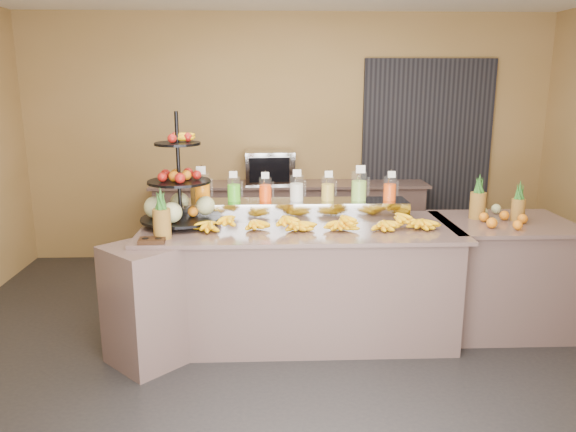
{
  "coord_description": "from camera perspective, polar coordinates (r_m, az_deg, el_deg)",
  "views": [
    {
      "loc": [
        -0.26,
        -3.99,
        2.05
      ],
      "look_at": [
        -0.09,
        0.3,
        1.02
      ],
      "focal_mm": 35.0,
      "sensor_mm": 36.0,
      "label": 1
    }
  ],
  "objects": [
    {
      "name": "juice_pitcher_orange_c",
      "position": [
        4.77,
        10.29,
        2.66
      ],
      "size": [
        0.11,
        0.11,
        0.26
      ],
      "color": "silver",
      "rests_on": "pitcher_tray"
    },
    {
      "name": "pineapple_left_a",
      "position": [
        4.18,
        -12.7,
        -0.38
      ],
      "size": [
        0.13,
        0.13,
        0.38
      ],
      "rotation": [
        0.0,
        0.0,
        0.43
      ],
      "color": "brown",
      "rests_on": "buffet_counter"
    },
    {
      "name": "pineapple_left_b",
      "position": [
        4.88,
        -9.06,
        1.93
      ],
      "size": [
        0.13,
        0.13,
        0.41
      ],
      "rotation": [
        0.0,
        0.0,
        0.38
      ],
      "color": "brown",
      "rests_on": "buffet_counter"
    },
    {
      "name": "ground",
      "position": [
        4.5,
        1.39,
        -13.6
      ],
      "size": [
        6.0,
        6.0,
        0.0
      ],
      "primitive_type": "plane",
      "color": "black",
      "rests_on": "ground"
    },
    {
      "name": "condiment_caddy",
      "position": [
        4.12,
        -13.65,
        -2.43
      ],
      "size": [
        0.19,
        0.15,
        0.03
      ],
      "primitive_type": "cube",
      "rotation": [
        0.0,
        0.0,
        0.07
      ],
      "color": "black",
      "rests_on": "buffet_counter"
    },
    {
      "name": "juice_pitcher_orange_a",
      "position": [
        4.68,
        -8.7,
        2.74
      ],
      "size": [
        0.13,
        0.13,
        0.31
      ],
      "color": "silver",
      "rests_on": "pitcher_tray"
    },
    {
      "name": "juice_pitcher_lemon",
      "position": [
        4.68,
        4.07,
        2.67
      ],
      "size": [
        0.11,
        0.11,
        0.27
      ],
      "color": "silver",
      "rests_on": "pitcher_tray"
    },
    {
      "name": "juice_pitcher_lime",
      "position": [
        4.72,
        7.21,
        2.87
      ],
      "size": [
        0.13,
        0.13,
        0.31
      ],
      "color": "silver",
      "rests_on": "pitcher_tray"
    },
    {
      "name": "pitcher_tray",
      "position": [
        4.7,
        0.88,
        0.68
      ],
      "size": [
        1.85,
        0.3,
        0.15
      ],
      "primitive_type": "cube",
      "color": "gray",
      "rests_on": "buffet_counter"
    },
    {
      "name": "buffet_counter",
      "position": [
        4.54,
        -0.24,
        -6.89
      ],
      "size": [
        2.75,
        1.25,
        0.93
      ],
      "color": "gray",
      "rests_on": "ground"
    },
    {
      "name": "juice_pitcher_green",
      "position": [
        4.66,
        -5.51,
        2.61
      ],
      "size": [
        0.11,
        0.12,
        0.27
      ],
      "color": "silver",
      "rests_on": "pitcher_tray"
    },
    {
      "name": "back_ledge",
      "position": [
        6.45,
        0.16,
        -0.68
      ],
      "size": [
        3.1,
        0.55,
        0.93
      ],
      "color": "gray",
      "rests_on": "ground"
    },
    {
      "name": "banana_heap",
      "position": [
        4.36,
        2.87,
        -0.44
      ],
      "size": [
        1.86,
        0.17,
        0.15
      ],
      "color": "yellow",
      "rests_on": "buffet_counter"
    },
    {
      "name": "oven_warmer",
      "position": [
        6.31,
        -1.92,
        4.98
      ],
      "size": [
        0.57,
        0.42,
        0.36
      ],
      "primitive_type": "cube",
      "rotation": [
        0.0,
        0.0,
        0.07
      ],
      "color": "gray",
      "rests_on": "back_ledge"
    },
    {
      "name": "juice_pitcher_milk",
      "position": [
        4.66,
        0.89,
        2.71
      ],
      "size": [
        0.12,
        0.12,
        0.28
      ],
      "color": "silver",
      "rests_on": "pitcher_tray"
    },
    {
      "name": "right_fruit_pile",
      "position": [
        4.87,
        20.69,
        0.21
      ],
      "size": [
        0.42,
        0.4,
        0.22
      ],
      "color": "brown",
      "rests_on": "right_counter"
    },
    {
      "name": "right_counter",
      "position": [
        5.06,
        20.79,
        -5.59
      ],
      "size": [
        1.08,
        0.88,
        0.93
      ],
      "color": "gray",
      "rests_on": "ground"
    },
    {
      "name": "fruit_stand",
      "position": [
        4.53,
        -10.39,
        1.96
      ],
      "size": [
        0.72,
        0.72,
        0.9
      ],
      "rotation": [
        0.0,
        0.0,
        -0.14
      ],
      "color": "black",
      "rests_on": "buffet_counter"
    },
    {
      "name": "room_envelope",
      "position": [
        4.8,
        3.2,
        11.44
      ],
      "size": [
        6.04,
        5.02,
        2.82
      ],
      "color": "olive",
      "rests_on": "ground"
    },
    {
      "name": "juice_pitcher_orange_b",
      "position": [
        4.66,
        -2.31,
        2.6
      ],
      "size": [
        0.11,
        0.11,
        0.26
      ],
      "color": "silver",
      "rests_on": "pitcher_tray"
    }
  ]
}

